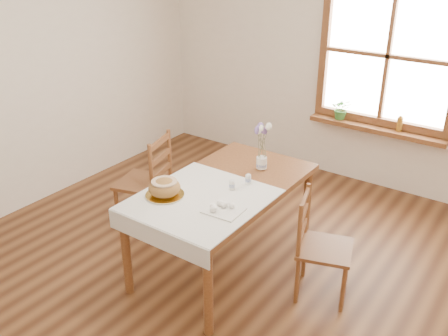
# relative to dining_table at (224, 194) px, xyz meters

# --- Properties ---
(ground) EXTENTS (5.00, 5.00, 0.00)m
(ground) POSITION_rel_dining_table_xyz_m (0.00, -0.30, -0.66)
(ground) COLOR brown
(ground) RESTS_ON ground
(room_walls) EXTENTS (4.60, 5.10, 2.65)m
(room_walls) POSITION_rel_dining_table_xyz_m (0.00, -0.30, 1.04)
(room_walls) COLOR white
(room_walls) RESTS_ON ground
(window) EXTENTS (1.46, 0.08, 1.46)m
(window) POSITION_rel_dining_table_xyz_m (0.50, 2.17, 0.79)
(window) COLOR brown
(window) RESTS_ON ground
(window_sill) EXTENTS (1.46, 0.20, 0.05)m
(window_sill) POSITION_rel_dining_table_xyz_m (0.50, 2.10, 0.03)
(window_sill) COLOR brown
(window_sill) RESTS_ON ground
(dining_table) EXTENTS (0.90, 1.60, 0.75)m
(dining_table) POSITION_rel_dining_table_xyz_m (0.00, 0.00, 0.00)
(dining_table) COLOR brown
(dining_table) RESTS_ON ground
(table_linen) EXTENTS (0.91, 0.99, 0.01)m
(table_linen) POSITION_rel_dining_table_xyz_m (0.00, -0.30, 0.09)
(table_linen) COLOR silver
(table_linen) RESTS_ON dining_table
(chair_left) EXTENTS (0.56, 0.55, 0.94)m
(chair_left) POSITION_rel_dining_table_xyz_m (-0.99, 0.08, -0.20)
(chair_left) COLOR brown
(chair_left) RESTS_ON ground
(chair_right) EXTENTS (0.52, 0.51, 0.85)m
(chair_right) POSITION_rel_dining_table_xyz_m (0.85, 0.12, -0.24)
(chair_right) COLOR brown
(chair_right) RESTS_ON ground
(bread_plate) EXTENTS (0.32, 0.32, 0.02)m
(bread_plate) POSITION_rel_dining_table_xyz_m (-0.25, -0.42, 0.10)
(bread_plate) COLOR silver
(bread_plate) RESTS_ON table_linen
(bread_loaf) EXTENTS (0.24, 0.24, 0.13)m
(bread_loaf) POSITION_rel_dining_table_xyz_m (-0.25, -0.42, 0.18)
(bread_loaf) COLOR olive
(bread_loaf) RESTS_ON bread_plate
(egg_napkin) EXTENTS (0.28, 0.24, 0.01)m
(egg_napkin) POSITION_rel_dining_table_xyz_m (0.24, -0.35, 0.10)
(egg_napkin) COLOR silver
(egg_napkin) RESTS_ON table_linen
(eggs) EXTENTS (0.21, 0.19, 0.04)m
(eggs) POSITION_rel_dining_table_xyz_m (0.24, -0.35, 0.13)
(eggs) COLOR white
(eggs) RESTS_ON egg_napkin
(salt_shaker) EXTENTS (0.05, 0.05, 0.09)m
(salt_shaker) POSITION_rel_dining_table_xyz_m (0.11, -0.04, 0.14)
(salt_shaker) COLOR silver
(salt_shaker) RESTS_ON table_linen
(pepper_shaker) EXTENTS (0.06, 0.06, 0.09)m
(pepper_shaker) POSITION_rel_dining_table_xyz_m (0.16, 0.11, 0.14)
(pepper_shaker) COLOR silver
(pepper_shaker) RESTS_ON table_linen
(flower_vase) EXTENTS (0.11, 0.11, 0.10)m
(flower_vase) POSITION_rel_dining_table_xyz_m (0.09, 0.43, 0.14)
(flower_vase) COLOR silver
(flower_vase) RESTS_ON dining_table
(lavender_bouquet) EXTENTS (0.16, 0.16, 0.30)m
(lavender_bouquet) POSITION_rel_dining_table_xyz_m (0.09, 0.43, 0.34)
(lavender_bouquet) COLOR #6D5291
(lavender_bouquet) RESTS_ON flower_vase
(potted_plant) EXTENTS (0.28, 0.29, 0.18)m
(potted_plant) POSITION_rel_dining_table_xyz_m (0.09, 2.10, 0.14)
(potted_plant) COLOR #3B7C31
(potted_plant) RESTS_ON window_sill
(amber_bottle) EXTENTS (0.08, 0.08, 0.17)m
(amber_bottle) POSITION_rel_dining_table_xyz_m (0.73, 2.10, 0.13)
(amber_bottle) COLOR #9D671D
(amber_bottle) RESTS_ON window_sill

